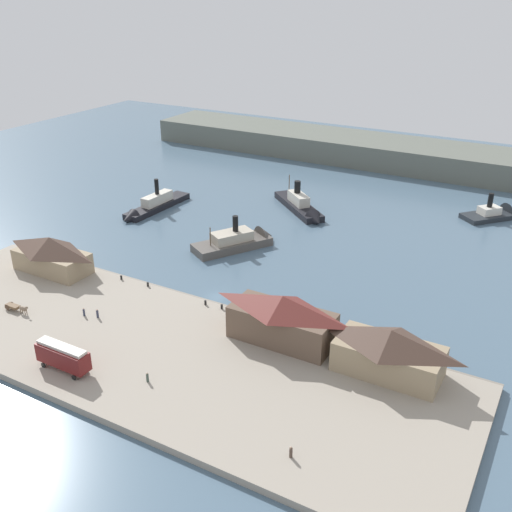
{
  "coord_description": "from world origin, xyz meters",
  "views": [
    {
      "loc": [
        58.63,
        -87.76,
        57.81
      ],
      "look_at": [
        -0.82,
        17.23,
        2.0
      ],
      "focal_mm": 41.79,
      "sensor_mm": 36.0,
      "label": 1
    }
  ],
  "objects_px": {
    "ferry_shed_customs_shed": "(51,254)",
    "mooring_post_west": "(121,277)",
    "pedestrian_walking_east": "(84,312)",
    "ferry_outer_harbor": "(151,207)",
    "ferry_moored_east": "(241,241)",
    "horse_cart": "(17,307)",
    "pedestrian_near_west_shed": "(97,314)",
    "ferry_mid_harbor": "(302,208)",
    "ferry_shed_central_terminal": "(389,351)",
    "pedestrian_standing_center": "(147,378)",
    "mooring_post_east": "(148,284)",
    "ferry_departing_north": "(496,214)",
    "ferry_shed_east_terminal": "(282,318)",
    "street_tram": "(63,356)",
    "mooring_post_center_east": "(205,303)",
    "pedestrian_near_east_shed": "(291,452)",
    "mooring_post_center_west": "(222,307)"
  },
  "relations": [
    {
      "from": "pedestrian_standing_center",
      "to": "ferry_outer_harbor",
      "type": "bearing_deg",
      "value": 128.2
    },
    {
      "from": "ferry_shed_customs_shed",
      "to": "mooring_post_east",
      "type": "relative_size",
      "value": 18.79
    },
    {
      "from": "ferry_shed_central_terminal",
      "to": "mooring_post_east",
      "type": "bearing_deg",
      "value": 175.09
    },
    {
      "from": "pedestrian_near_east_shed",
      "to": "ferry_departing_north",
      "type": "height_order",
      "value": "ferry_departing_north"
    },
    {
      "from": "street_tram",
      "to": "ferry_outer_harbor",
      "type": "distance_m",
      "value": 75.35
    },
    {
      "from": "pedestrian_near_east_shed",
      "to": "ferry_outer_harbor",
      "type": "height_order",
      "value": "ferry_outer_harbor"
    },
    {
      "from": "mooring_post_west",
      "to": "ferry_shed_east_terminal",
      "type": "bearing_deg",
      "value": -5.82
    },
    {
      "from": "ferry_shed_customs_shed",
      "to": "pedestrian_near_west_shed",
      "type": "distance_m",
      "value": 24.47
    },
    {
      "from": "ferry_shed_east_terminal",
      "to": "pedestrian_walking_east",
      "type": "xyz_separation_m",
      "value": [
        -35.78,
        -10.77,
        -3.67
      ]
    },
    {
      "from": "ferry_outer_harbor",
      "to": "ferry_shed_east_terminal",
      "type": "bearing_deg",
      "value": -33.95
    },
    {
      "from": "pedestrian_standing_center",
      "to": "mooring_post_west",
      "type": "xyz_separation_m",
      "value": [
        -27.02,
        24.83,
        -0.31
      ]
    },
    {
      "from": "pedestrian_walking_east",
      "to": "mooring_post_center_east",
      "type": "distance_m",
      "value": 22.64
    },
    {
      "from": "mooring_post_center_east",
      "to": "ferry_outer_harbor",
      "type": "relative_size",
      "value": 0.04
    },
    {
      "from": "mooring_post_west",
      "to": "mooring_post_center_east",
      "type": "relative_size",
      "value": 1.0
    },
    {
      "from": "ferry_moored_east",
      "to": "ferry_shed_east_terminal",
      "type": "bearing_deg",
      "value": -49.83
    },
    {
      "from": "ferry_shed_east_terminal",
      "to": "ferry_mid_harbor",
      "type": "height_order",
      "value": "ferry_shed_east_terminal"
    },
    {
      "from": "horse_cart",
      "to": "pedestrian_walking_east",
      "type": "relative_size",
      "value": 3.6
    },
    {
      "from": "ferry_shed_customs_shed",
      "to": "ferry_outer_harbor",
      "type": "relative_size",
      "value": 0.67
    },
    {
      "from": "pedestrian_walking_east",
      "to": "ferry_departing_north",
      "type": "distance_m",
      "value": 110.51
    },
    {
      "from": "ferry_shed_central_terminal",
      "to": "street_tram",
      "type": "height_order",
      "value": "ferry_shed_central_terminal"
    },
    {
      "from": "mooring_post_center_west",
      "to": "mooring_post_west",
      "type": "distance_m",
      "value": 24.86
    },
    {
      "from": "pedestrian_standing_center",
      "to": "ferry_moored_east",
      "type": "distance_m",
      "value": 56.22
    },
    {
      "from": "ferry_outer_harbor",
      "to": "pedestrian_walking_east",
      "type": "bearing_deg",
      "value": -63.56
    },
    {
      "from": "pedestrian_near_east_shed",
      "to": "mooring_post_east",
      "type": "height_order",
      "value": "pedestrian_near_east_shed"
    },
    {
      "from": "street_tram",
      "to": "pedestrian_standing_center",
      "type": "height_order",
      "value": "street_tram"
    },
    {
      "from": "ferry_shed_east_terminal",
      "to": "mooring_post_center_east",
      "type": "distance_m",
      "value": 19.25
    },
    {
      "from": "pedestrian_walking_east",
      "to": "ferry_shed_east_terminal",
      "type": "bearing_deg",
      "value": 16.76
    },
    {
      "from": "pedestrian_standing_center",
      "to": "mooring_post_east",
      "type": "relative_size",
      "value": 1.85
    },
    {
      "from": "ferry_shed_central_terminal",
      "to": "mooring_post_east",
      "type": "height_order",
      "value": "ferry_shed_central_terminal"
    },
    {
      "from": "mooring_post_center_east",
      "to": "mooring_post_east",
      "type": "distance_m",
      "value": 14.53
    },
    {
      "from": "ferry_departing_north",
      "to": "ferry_shed_central_terminal",
      "type": "bearing_deg",
      "value": -91.87
    },
    {
      "from": "pedestrian_near_west_shed",
      "to": "ferry_outer_harbor",
      "type": "distance_m",
      "value": 59.12
    },
    {
      "from": "ferry_shed_customs_shed",
      "to": "mooring_post_west",
      "type": "xyz_separation_m",
      "value": [
        15.44,
        3.96,
        -3.5
      ]
    },
    {
      "from": "pedestrian_near_west_shed",
      "to": "ferry_departing_north",
      "type": "xyz_separation_m",
      "value": [
        54.76,
        93.67,
        -0.96
      ]
    },
    {
      "from": "ferry_outer_harbor",
      "to": "ferry_moored_east",
      "type": "relative_size",
      "value": 1.22
    },
    {
      "from": "horse_cart",
      "to": "ferry_departing_north",
      "type": "relative_size",
      "value": 0.37
    },
    {
      "from": "pedestrian_walking_east",
      "to": "ferry_departing_north",
      "type": "bearing_deg",
      "value": 58.7
    },
    {
      "from": "horse_cart",
      "to": "ferry_mid_harbor",
      "type": "distance_m",
      "value": 80.39
    },
    {
      "from": "pedestrian_standing_center",
      "to": "pedestrian_walking_east",
      "type": "relative_size",
      "value": 1.03
    },
    {
      "from": "pedestrian_walking_east",
      "to": "ferry_outer_harbor",
      "type": "height_order",
      "value": "ferry_outer_harbor"
    },
    {
      "from": "street_tram",
      "to": "horse_cart",
      "type": "bearing_deg",
      "value": 157.4
    },
    {
      "from": "pedestrian_standing_center",
      "to": "mooring_post_center_east",
      "type": "distance_m",
      "value": 25.23
    },
    {
      "from": "street_tram",
      "to": "mooring_post_center_east",
      "type": "xyz_separation_m",
      "value": [
        7.91,
        28.57,
        -2.16
      ]
    },
    {
      "from": "horse_cart",
      "to": "pedestrian_near_west_shed",
      "type": "xyz_separation_m",
      "value": [
        14.75,
        5.8,
        -0.13
      ]
    },
    {
      "from": "ferry_mid_harbor",
      "to": "ferry_departing_north",
      "type": "distance_m",
      "value": 51.94
    },
    {
      "from": "horse_cart",
      "to": "mooring_post_center_east",
      "type": "relative_size",
      "value": 6.45
    },
    {
      "from": "pedestrian_near_east_shed",
      "to": "ferry_moored_east",
      "type": "xyz_separation_m",
      "value": [
        -41.97,
        57.61,
        -0.48
      ]
    },
    {
      "from": "ferry_mid_harbor",
      "to": "ferry_shed_central_terminal",
      "type": "bearing_deg",
      "value": -54.28
    },
    {
      "from": "mooring_post_center_west",
      "to": "mooring_post_center_east",
      "type": "height_order",
      "value": "same"
    },
    {
      "from": "pedestrian_walking_east",
      "to": "ferry_outer_harbor",
      "type": "xyz_separation_m",
      "value": [
        -26.07,
        52.42,
        -0.54
      ]
    }
  ]
}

